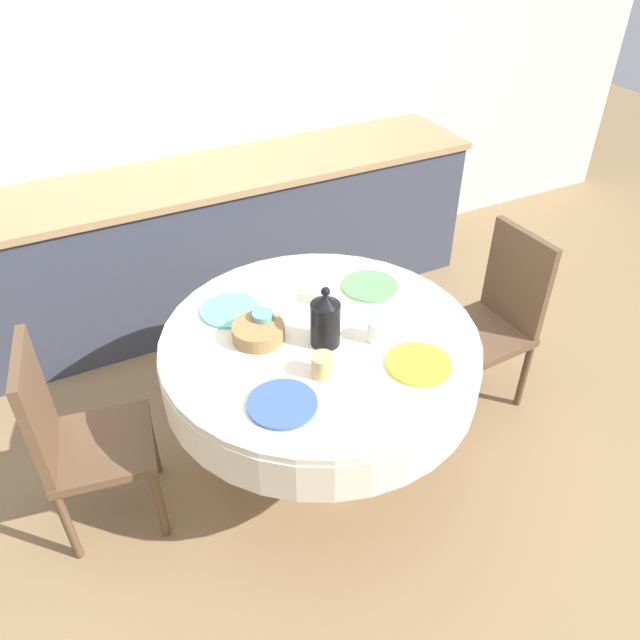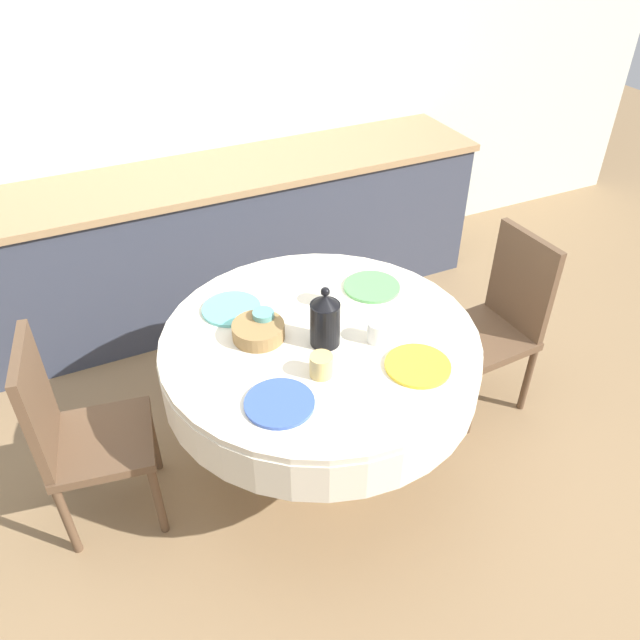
# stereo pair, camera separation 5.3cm
# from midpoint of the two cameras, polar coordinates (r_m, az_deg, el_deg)

# --- Properties ---
(ground_plane) EXTENTS (12.00, 12.00, 0.00)m
(ground_plane) POSITION_cam_midpoint_polar(r_m,az_deg,el_deg) (3.03, 0.51, -12.81)
(ground_plane) COLOR #8E704C
(wall_back) EXTENTS (7.00, 0.05, 2.60)m
(wall_back) POSITION_cam_midpoint_polar(r_m,az_deg,el_deg) (3.80, -12.00, 20.68)
(wall_back) COLOR beige
(wall_back) RESTS_ON ground_plane
(kitchen_counter) EXTENTS (3.24, 0.64, 0.89)m
(kitchen_counter) POSITION_cam_midpoint_polar(r_m,az_deg,el_deg) (3.82, -9.04, 7.15)
(kitchen_counter) COLOR #383D4C
(kitchen_counter) RESTS_ON ground_plane
(dining_table) EXTENTS (1.30, 1.30, 0.76)m
(dining_table) POSITION_cam_midpoint_polar(r_m,az_deg,el_deg) (2.58, 0.59, -3.64)
(dining_table) COLOR tan
(dining_table) RESTS_ON ground_plane
(chair_left) EXTENTS (0.42, 0.42, 0.93)m
(chair_left) POSITION_cam_midpoint_polar(r_m,az_deg,el_deg) (3.16, 16.55, 0.25)
(chair_left) COLOR brown
(chair_left) RESTS_ON ground_plane
(chair_right) EXTENTS (0.46, 0.46, 0.93)m
(chair_right) POSITION_cam_midpoint_polar(r_m,az_deg,el_deg) (2.65, -20.89, -9.40)
(chair_right) COLOR brown
(chair_right) RESTS_ON ground_plane
(plate_near_left) EXTENTS (0.25, 0.25, 0.01)m
(plate_near_left) POSITION_cam_midpoint_polar(r_m,az_deg,el_deg) (2.21, -3.04, -7.60)
(plate_near_left) COLOR #3856AD
(plate_near_left) RESTS_ON dining_table
(cup_near_left) EXTENTS (0.09, 0.09, 0.09)m
(cup_near_left) POSITION_cam_midpoint_polar(r_m,az_deg,el_deg) (2.30, 0.77, -4.18)
(cup_near_left) COLOR #DBB766
(cup_near_left) RESTS_ON dining_table
(plate_near_right) EXTENTS (0.25, 0.25, 0.01)m
(plate_near_right) POSITION_cam_midpoint_polar(r_m,az_deg,el_deg) (2.38, 9.56, -4.14)
(plate_near_right) COLOR yellow
(plate_near_right) RESTS_ON dining_table
(cup_near_right) EXTENTS (0.09, 0.09, 0.09)m
(cup_near_right) POSITION_cam_midpoint_polar(r_m,az_deg,el_deg) (2.47, 5.94, -1.04)
(cup_near_right) COLOR white
(cup_near_right) RESTS_ON dining_table
(plate_far_left) EXTENTS (0.25, 0.25, 0.01)m
(plate_far_left) POSITION_cam_midpoint_polar(r_m,az_deg,el_deg) (2.66, -7.52, 1.02)
(plate_far_left) COLOR #60BCB7
(plate_far_left) RESTS_ON dining_table
(cup_far_left) EXTENTS (0.09, 0.09, 0.09)m
(cup_far_left) POSITION_cam_midpoint_polar(r_m,az_deg,el_deg) (2.52, -4.56, -0.08)
(cup_far_left) COLOR #5BA39E
(cup_far_left) RESTS_ON dining_table
(plate_far_right) EXTENTS (0.25, 0.25, 0.01)m
(plate_far_right) POSITION_cam_midpoint_polar(r_m,az_deg,el_deg) (2.79, 5.31, 3.04)
(plate_far_right) COLOR #5BA85B
(plate_far_right) RESTS_ON dining_table
(cup_far_right) EXTENTS (0.09, 0.09, 0.09)m
(cup_far_right) POSITION_cam_midpoint_polar(r_m,az_deg,el_deg) (2.66, 1.54, 2.30)
(cup_far_right) COLOR white
(cup_far_right) RESTS_ON dining_table
(coffee_carafe) EXTENTS (0.12, 0.12, 0.26)m
(coffee_carafe) POSITION_cam_midpoint_polar(r_m,az_deg,el_deg) (2.40, 1.08, -0.00)
(coffee_carafe) COLOR black
(coffee_carafe) RESTS_ON dining_table
(bread_basket) EXTENTS (0.21, 0.21, 0.06)m
(bread_basket) POSITION_cam_midpoint_polar(r_m,az_deg,el_deg) (2.48, -5.05, -1.00)
(bread_basket) COLOR olive
(bread_basket) RESTS_ON dining_table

